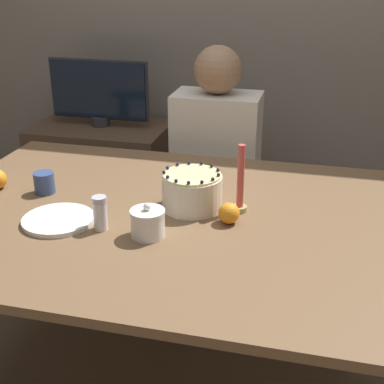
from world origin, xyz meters
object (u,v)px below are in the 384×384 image
at_px(sugar_bowl, 148,223).
at_px(tv_monitor, 99,92).
at_px(cake, 192,191).
at_px(sugar_shaker, 100,213).
at_px(person_man_blue_shirt, 216,188).
at_px(candle, 240,186).

bearing_deg(sugar_bowl, tv_monitor, 118.62).
xyz_separation_m(cake, sugar_shaker, (-0.24, -0.23, -0.01)).
distance_m(sugar_bowl, person_man_blue_shirt, 1.00).
bearing_deg(sugar_bowl, candle, 44.95).
distance_m(candle, person_man_blue_shirt, 0.82).
height_order(cake, candle, candle).
relative_size(candle, person_man_blue_shirt, 0.20).
relative_size(sugar_bowl, sugar_shaker, 1.00).
xyz_separation_m(candle, tv_monitor, (-0.95, 1.03, 0.03)).
distance_m(sugar_bowl, tv_monitor, 1.46).
distance_m(cake, person_man_blue_shirt, 0.79).
xyz_separation_m(sugar_bowl, candle, (0.25, 0.25, 0.05)).
xyz_separation_m(sugar_bowl, person_man_blue_shirt, (0.02, 0.96, -0.28)).
relative_size(sugar_bowl, tv_monitor, 0.20).
xyz_separation_m(sugar_shaker, tv_monitor, (-0.54, 1.27, 0.07)).
bearing_deg(tv_monitor, cake, -53.26).
relative_size(sugar_bowl, person_man_blue_shirt, 0.09).
relative_size(candle, tv_monitor, 0.42).
bearing_deg(cake, candle, 4.38).
distance_m(cake, sugar_bowl, 0.25).
xyz_separation_m(sugar_bowl, sugar_shaker, (-0.16, 0.01, 0.01)).
bearing_deg(person_man_blue_shirt, sugar_bowl, 88.75).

